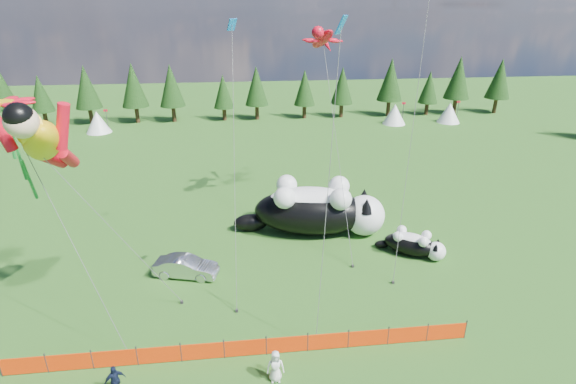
% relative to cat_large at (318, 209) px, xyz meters
% --- Properties ---
extents(ground, '(160.00, 160.00, 0.00)m').
position_rel_cat_large_xyz_m(ground, '(-5.61, -9.15, -1.90)').
color(ground, '#0D3609').
rests_on(ground, ground).
extents(safety_fence, '(22.06, 0.06, 1.10)m').
position_rel_cat_large_xyz_m(safety_fence, '(-5.61, -12.15, -1.39)').
color(safety_fence, '#262626').
rests_on(safety_fence, ground).
extents(tree_line, '(90.00, 4.00, 8.00)m').
position_rel_cat_large_xyz_m(tree_line, '(-5.61, 35.85, 2.10)').
color(tree_line, black).
rests_on(tree_line, ground).
extents(festival_tents, '(50.00, 3.20, 2.80)m').
position_rel_cat_large_xyz_m(festival_tents, '(5.39, 30.85, -0.50)').
color(festival_tents, white).
rests_on(festival_tents, ground).
extents(cat_large, '(11.00, 5.24, 3.99)m').
position_rel_cat_large_xyz_m(cat_large, '(0.00, 0.00, 0.00)').
color(cat_large, black).
rests_on(cat_large, ground).
extents(cat_small, '(4.22, 3.34, 1.72)m').
position_rel_cat_large_xyz_m(cat_small, '(5.85, -3.94, -1.08)').
color(cat_small, black).
rests_on(cat_small, ground).
extents(car, '(4.14, 2.30, 1.29)m').
position_rel_cat_large_xyz_m(car, '(-9.05, -4.81, -1.25)').
color(car, silver).
rests_on(car, ground).
extents(spectator_c, '(1.02, 0.85, 1.55)m').
position_rel_cat_large_xyz_m(spectator_c, '(-11.18, -13.82, -1.12)').
color(spectator_c, '#121932').
rests_on(spectator_c, ground).
extents(spectator_e, '(0.79, 0.53, 1.59)m').
position_rel_cat_large_xyz_m(spectator_e, '(-4.31, -13.79, -1.10)').
color(spectator_e, silver).
rests_on(spectator_e, ground).
extents(superhero_kite, '(8.24, 6.67, 13.02)m').
position_rel_cat_large_xyz_m(superhero_kite, '(-14.00, -9.12, 8.19)').
color(superhero_kite, '#E6B30C').
rests_on(superhero_kite, ground).
extents(gecko_kite, '(3.42, 12.26, 16.07)m').
position_rel_cat_large_xyz_m(gecko_kite, '(0.80, 4.23, 11.37)').
color(gecko_kite, red).
rests_on(gecko_kite, ground).
extents(flower_kite, '(6.70, 5.67, 12.90)m').
position_rel_cat_large_xyz_m(flower_kite, '(-15.88, -7.84, 9.47)').
color(flower_kite, red).
rests_on(flower_kite, ground).
extents(diamond_kite_a, '(0.92, 6.79, 15.74)m').
position_rel_cat_large_xyz_m(diamond_kite_a, '(-5.59, -2.77, 11.71)').
color(diamond_kite_a, blue).
rests_on(diamond_kite_a, ground).
extents(diamond_kite_c, '(1.54, 2.87, 15.61)m').
position_rel_cat_large_xyz_m(diamond_kite_c, '(-1.13, -9.88, 12.33)').
color(diamond_kite_c, blue).
rests_on(diamond_kite_c, ground).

